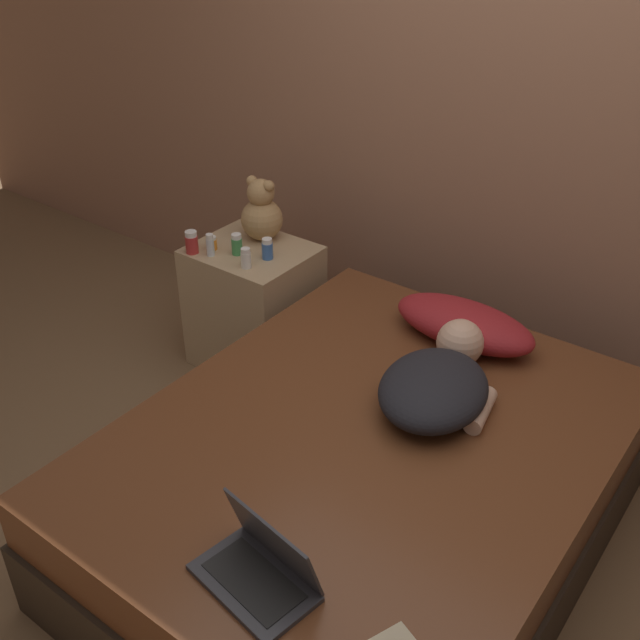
# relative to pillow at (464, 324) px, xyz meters

# --- Properties ---
(ground_plane) EXTENTS (12.00, 12.00, 0.00)m
(ground_plane) POSITION_rel_pillow_xyz_m (0.01, -0.68, -0.56)
(ground_plane) COLOR brown
(wall_back) EXTENTS (8.00, 0.06, 2.60)m
(wall_back) POSITION_rel_pillow_xyz_m (0.01, 0.53, 0.74)
(wall_back) COLOR #996B51
(wall_back) RESTS_ON ground_plane
(bed) EXTENTS (1.44, 1.84, 0.49)m
(bed) POSITION_rel_pillow_xyz_m (0.01, -0.68, -0.32)
(bed) COLOR #2D2319
(bed) RESTS_ON ground_plane
(nightstand) EXTENTS (0.52, 0.44, 0.60)m
(nightstand) POSITION_rel_pillow_xyz_m (-1.03, -0.05, -0.27)
(nightstand) COLOR tan
(nightstand) RESTS_ON ground_plane
(pillow) EXTENTS (0.57, 0.27, 0.15)m
(pillow) POSITION_rel_pillow_xyz_m (0.00, 0.00, 0.00)
(pillow) COLOR maroon
(pillow) RESTS_ON bed
(person_lying) EXTENTS (0.44, 0.64, 0.17)m
(person_lying) POSITION_rel_pillow_xyz_m (0.11, -0.39, 0.00)
(person_lying) COLOR black
(person_lying) RESTS_ON bed
(laptop) EXTENTS (0.35, 0.25, 0.20)m
(laptop) POSITION_rel_pillow_xyz_m (0.11, -1.32, -0.03)
(laptop) COLOR #333338
(laptop) RESTS_ON bed
(teddy_bear) EXTENTS (0.19, 0.19, 0.29)m
(teddy_bear) POSITION_rel_pillow_xyz_m (-1.06, 0.06, 0.16)
(teddy_bear) COLOR tan
(teddy_bear) RESTS_ON nightstand
(bottle_white) EXTENTS (0.04, 0.04, 0.09)m
(bottle_white) POSITION_rel_pillow_xyz_m (-0.93, -0.20, 0.08)
(bottle_white) COLOR white
(bottle_white) RESTS_ON nightstand
(bottle_green) EXTENTS (0.05, 0.05, 0.10)m
(bottle_green) POSITION_rel_pillow_xyz_m (-1.05, -0.13, 0.08)
(bottle_green) COLOR #3D8E4C
(bottle_green) RESTS_ON nightstand
(bottle_clear) EXTENTS (0.03, 0.03, 0.10)m
(bottle_clear) POSITION_rel_pillow_xyz_m (-1.13, -0.21, 0.08)
(bottle_clear) COLOR silver
(bottle_clear) RESTS_ON nightstand
(bottle_orange) EXTENTS (0.04, 0.04, 0.06)m
(bottle_orange) POSITION_rel_pillow_xyz_m (-1.17, -0.16, 0.06)
(bottle_orange) COLOR orange
(bottle_orange) RESTS_ON nightstand
(bottle_blue) EXTENTS (0.05, 0.05, 0.09)m
(bottle_blue) POSITION_rel_pillow_xyz_m (-0.91, -0.08, 0.08)
(bottle_blue) COLOR #3866B2
(bottle_blue) RESTS_ON nightstand
(bottle_red) EXTENTS (0.06, 0.06, 0.10)m
(bottle_red) POSITION_rel_pillow_xyz_m (-1.21, -0.24, 0.08)
(bottle_red) COLOR #B72D2D
(bottle_red) RESTS_ON nightstand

